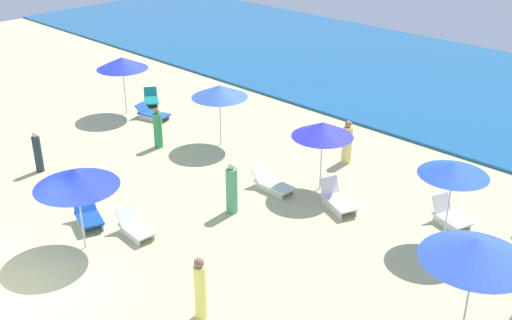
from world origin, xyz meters
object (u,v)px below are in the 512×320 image
object	(u,v)px
beachgoer_2	(347,143)
beachgoer_4	(232,190)
umbrella_0	(122,63)
lounge_chair_2_1	(272,184)
umbrella_5	(220,91)
lounge_chair_6_1	(88,216)
umbrella_6	(76,178)
lounge_chair_6_0	(135,227)
lounge_chair_0_0	(151,99)
umbrella_4	(454,169)
beachgoer_1	(158,129)
beachgoer_3	(38,153)
lounge_chair_2_0	(337,200)
beachgoer_0	(200,289)
lounge_chair_0_1	(152,114)
umbrella_2	(323,129)
umbrella_3	(477,249)
lounge_chair_4_0	(450,216)

from	to	relation	value
beachgoer_2	beachgoer_4	world-z (taller)	beachgoer_4
umbrella_0	lounge_chair_2_1	distance (m)	9.77
umbrella_5	lounge_chair_6_1	xyz separation A→B (m)	(1.58, -6.94, -1.90)
umbrella_6	lounge_chair_6_0	world-z (taller)	umbrella_6
lounge_chair_0_0	umbrella_4	world-z (taller)	umbrella_4
umbrella_0	beachgoer_1	bearing A→B (deg)	-17.63
beachgoer_3	lounge_chair_2_0	bearing A→B (deg)	-76.94
lounge_chair_2_0	beachgoer_3	xyz separation A→B (m)	(-9.24, -5.29, 0.43)
beachgoer_0	lounge_chair_0_1	bearing A→B (deg)	87.88
umbrella_2	umbrella_6	distance (m)	7.91
lounge_chair_6_1	beachgoer_1	distance (m)	5.97
lounge_chair_2_1	lounge_chair_2_0	bearing A→B (deg)	-75.24
umbrella_3	beachgoer_4	distance (m)	8.11
umbrella_4	beachgoer_4	xyz separation A→B (m)	(-5.64, -3.10, -1.55)
lounge_chair_2_0	umbrella_3	world-z (taller)	umbrella_3
lounge_chair_0_1	beachgoer_1	distance (m)	3.11
umbrella_4	umbrella_5	distance (m)	9.79
umbrella_4	beachgoer_4	world-z (taller)	umbrella_4
umbrella_4	umbrella_6	distance (m)	10.34
lounge_chair_4_0	beachgoer_1	distance (m)	11.26
umbrella_6	lounge_chair_6_1	size ratio (longest dim) A/B	1.77
umbrella_0	umbrella_3	world-z (taller)	umbrella_3
lounge_chair_2_1	lounge_chair_0_0	bearing A→B (deg)	78.08
beachgoer_0	beachgoer_3	size ratio (longest dim) A/B	1.10
lounge_chair_0_1	umbrella_3	distance (m)	16.69
umbrella_2	lounge_chair_6_0	bearing A→B (deg)	-108.80
umbrella_0	beachgoer_0	distance (m)	14.48
umbrella_6	beachgoer_2	size ratio (longest dim) A/B	1.53
lounge_chair_0_1	beachgoer_4	distance (m)	8.86
umbrella_6	beachgoer_2	distance (m)	10.10
lounge_chair_6_0	lounge_chair_4_0	bearing A→B (deg)	-37.79
lounge_chair_2_0	beachgoer_2	size ratio (longest dim) A/B	0.98
lounge_chair_0_1	lounge_chair_6_1	world-z (taller)	lounge_chair_6_1
umbrella_0	lounge_chair_4_0	bearing A→B (deg)	5.19
lounge_chair_6_1	beachgoer_3	size ratio (longest dim) A/B	0.93
umbrella_3	umbrella_6	bearing A→B (deg)	-156.63
lounge_chair_2_1	lounge_chair_0_1	bearing A→B (deg)	83.10
beachgoer_2	beachgoer_3	world-z (taller)	beachgoer_2
lounge_chair_4_0	beachgoer_4	world-z (taller)	beachgoer_4
umbrella_2	umbrella_6	xyz separation A→B (m)	(-2.55, -7.49, 0.07)
lounge_chair_6_1	beachgoer_4	xyz separation A→B (m)	(2.56, 3.58, 0.50)
lounge_chair_2_1	umbrella_4	size ratio (longest dim) A/B	0.61
lounge_chair_6_0	beachgoer_4	distance (m)	3.17
lounge_chair_2_1	lounge_chair_6_0	world-z (taller)	lounge_chair_6_0
lounge_chair_2_1	lounge_chair_4_0	xyz separation A→B (m)	(5.37, 2.14, 0.05)
umbrella_0	lounge_chair_4_0	size ratio (longest dim) A/B	1.89
beachgoer_2	umbrella_6	bearing A→B (deg)	63.58
umbrella_0	lounge_chair_2_0	size ratio (longest dim) A/B	1.59
lounge_chair_2_0	lounge_chair_4_0	bearing A→B (deg)	-40.11
lounge_chair_6_1	lounge_chair_6_0	bearing A→B (deg)	-48.60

